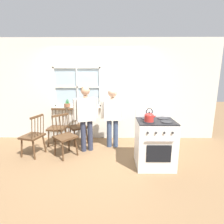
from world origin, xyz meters
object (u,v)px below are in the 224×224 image
kettle (149,117)px  potted_plant (67,104)px  chair_near_stove (33,136)px  person_elderly_left (86,113)px  chair_near_wall (65,137)px  chair_center_cluster (78,127)px  person_teen_center (113,111)px  stove (155,143)px  chair_by_window (57,128)px

kettle → potted_plant: bearing=140.2°
chair_near_stove → person_elderly_left: size_ratio=0.61×
person_elderly_left → chair_near_wall: bearing=-169.3°
chair_near_wall → person_elderly_left: 0.71m
chair_center_cluster → kettle: kettle is taller
person_elderly_left → kettle: (1.27, -0.80, 0.10)m
chair_near_wall → kettle: kettle is taller
chair_center_cluster → chair_near_wall: bearing=-133.8°
chair_near_wall → person_teen_center: person_teen_center is taller
chair_near_wall → person_teen_center: bearing=-20.8°
stove → kettle: 0.59m
chair_center_cluster → kettle: (1.58, -1.27, 0.59)m
chair_near_wall → chair_near_stove: same height
kettle → chair_near_wall: bearing=162.6°
person_teen_center → chair_by_window: bearing=173.2°
chair_near_stove → person_teen_center: size_ratio=0.63×
person_teen_center → kettle: person_teen_center is taller
person_teen_center → chair_near_stove: bearing=-166.0°
chair_center_cluster → stove: bearing=-66.4°
person_elderly_left → stove: person_elderly_left is taller
person_teen_center → person_elderly_left: bearing=-160.3°
chair_by_window → person_teen_center: size_ratio=0.63×
person_elderly_left → stove: size_ratio=1.40×
chair_near_wall → kettle: 1.89m
chair_near_wall → person_elderly_left: bearing=-15.4°
person_elderly_left → kettle: person_elderly_left is taller
chair_near_stove → potted_plant: bearing=169.6°
chair_center_cluster → kettle: size_ratio=3.74×
stove → chair_near_wall: bearing=167.8°
chair_near_wall → chair_center_cluster: 0.75m
chair_by_window → person_teen_center: person_teen_center is taller
stove → kettle: kettle is taller
chair_by_window → person_teen_center: 1.49m
chair_near_stove → kettle: size_ratio=3.74×
chair_near_wall → potted_plant: size_ratio=3.88×
person_teen_center → chair_near_wall: bearing=-156.0°
stove → potted_plant: bearing=144.8°
potted_plant → chair_near_stove: bearing=-116.6°
chair_by_window → stove: stove is taller
chair_near_stove → person_elderly_left: bearing=118.3°
chair_near_stove → person_teen_center: person_teen_center is taller
person_elderly_left → chair_near_stove: bearing=172.2°
chair_near_wall → chair_center_cluster: size_ratio=1.00×
chair_near_wall → kettle: bearing=-63.4°
chair_center_cluster → stove: size_ratio=0.85×
chair_by_window → chair_near_stove: same height
person_teen_center → kettle: 1.24m
stove → kettle: bearing=-140.7°
chair_by_window → stove: (2.24, -1.04, 0.04)m
chair_near_wall → stove: 1.92m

